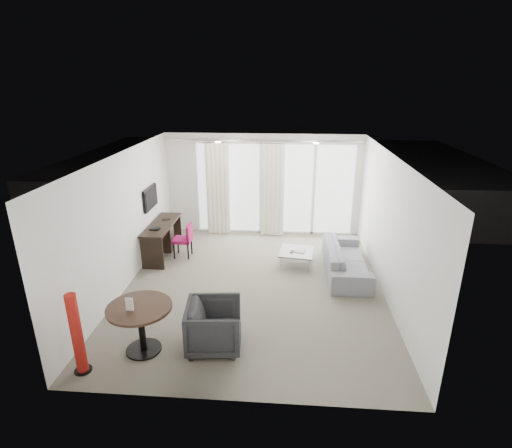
# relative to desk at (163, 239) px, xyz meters

# --- Properties ---
(floor) EXTENTS (5.00, 6.00, 0.00)m
(floor) POSITION_rel_desk_xyz_m (2.23, -1.35, -0.38)
(floor) COLOR #6D6758
(floor) RESTS_ON ground
(ceiling) EXTENTS (5.00, 6.00, 0.00)m
(ceiling) POSITION_rel_desk_xyz_m (2.23, -1.35, 2.22)
(ceiling) COLOR white
(ceiling) RESTS_ON ground
(wall_left) EXTENTS (0.00, 6.00, 2.60)m
(wall_left) POSITION_rel_desk_xyz_m (-0.27, -1.35, 0.92)
(wall_left) COLOR silver
(wall_left) RESTS_ON ground
(wall_right) EXTENTS (0.00, 6.00, 2.60)m
(wall_right) POSITION_rel_desk_xyz_m (4.73, -1.35, 0.92)
(wall_right) COLOR silver
(wall_right) RESTS_ON ground
(wall_front) EXTENTS (5.00, 0.00, 2.60)m
(wall_front) POSITION_rel_desk_xyz_m (2.23, -4.35, 0.92)
(wall_front) COLOR silver
(wall_front) RESTS_ON ground
(window_panel) EXTENTS (4.00, 0.02, 2.38)m
(window_panel) POSITION_rel_desk_xyz_m (2.53, 1.63, 0.82)
(window_panel) COLOR white
(window_panel) RESTS_ON ground
(window_frame) EXTENTS (4.10, 0.06, 2.44)m
(window_frame) POSITION_rel_desk_xyz_m (2.53, 1.62, 0.82)
(window_frame) COLOR white
(window_frame) RESTS_ON ground
(curtain_left) EXTENTS (0.60, 0.20, 2.38)m
(curtain_left) POSITION_rel_desk_xyz_m (1.08, 1.47, 0.82)
(curtain_left) COLOR silver
(curtain_left) RESTS_ON ground
(curtain_right) EXTENTS (0.60, 0.20, 2.38)m
(curtain_right) POSITION_rel_desk_xyz_m (2.48, 1.47, 0.82)
(curtain_right) COLOR silver
(curtain_right) RESTS_ON ground
(curtain_track) EXTENTS (4.80, 0.04, 0.04)m
(curtain_track) POSITION_rel_desk_xyz_m (2.23, 1.47, 2.07)
(curtain_track) COLOR #B2B2B7
(curtain_track) RESTS_ON ceiling
(downlight_a) EXTENTS (0.12, 0.12, 0.02)m
(downlight_a) POSITION_rel_desk_xyz_m (1.33, 0.25, 2.21)
(downlight_a) COLOR #FFE0B2
(downlight_a) RESTS_ON ceiling
(downlight_b) EXTENTS (0.12, 0.12, 0.02)m
(downlight_b) POSITION_rel_desk_xyz_m (3.43, 0.25, 2.21)
(downlight_b) COLOR #FFE0B2
(downlight_b) RESTS_ON ceiling
(desk) EXTENTS (0.51, 1.62, 0.76)m
(desk) POSITION_rel_desk_xyz_m (0.00, 0.00, 0.00)
(desk) COLOR black
(desk) RESTS_ON floor
(tv) EXTENTS (0.05, 0.80, 0.50)m
(tv) POSITION_rel_desk_xyz_m (-0.23, 0.10, 0.97)
(tv) COLOR black
(tv) RESTS_ON wall_left
(desk_chair) EXTENTS (0.44, 0.41, 0.79)m
(desk_chair) POSITION_rel_desk_xyz_m (0.48, -0.05, 0.02)
(desk_chair) COLOR #94104B
(desk_chair) RESTS_ON floor
(round_table) EXTENTS (1.15, 1.15, 0.76)m
(round_table) POSITION_rel_desk_xyz_m (0.72, -3.45, 0.00)
(round_table) COLOR #352116
(round_table) RESTS_ON floor
(menu_card) EXTENTS (0.11, 0.02, 0.20)m
(menu_card) POSITION_rel_desk_xyz_m (0.63, -3.56, 0.34)
(menu_card) COLOR white
(menu_card) RESTS_ON round_table
(red_lamp) EXTENTS (0.32, 0.32, 1.23)m
(red_lamp) POSITION_rel_desk_xyz_m (0.02, -3.96, 0.23)
(red_lamp) COLOR #A51A13
(red_lamp) RESTS_ON floor
(tub_armchair) EXTENTS (0.90, 0.88, 0.75)m
(tub_armchair) POSITION_rel_desk_xyz_m (1.79, -3.28, -0.01)
(tub_armchair) COLOR #27272A
(tub_armchair) RESTS_ON floor
(coffee_table) EXTENTS (0.81, 0.81, 0.32)m
(coffee_table) POSITION_rel_desk_xyz_m (3.08, -0.30, -0.22)
(coffee_table) COLOR gray
(coffee_table) RESTS_ON floor
(remote) EXTENTS (0.11, 0.17, 0.02)m
(remote) POSITION_rel_desk_xyz_m (2.98, -0.36, -0.02)
(remote) COLOR black
(remote) RESTS_ON coffee_table
(magazine) EXTENTS (0.31, 0.36, 0.02)m
(magazine) POSITION_rel_desk_xyz_m (3.16, -0.27, -0.02)
(magazine) COLOR gray
(magazine) RESTS_ON coffee_table
(sofa) EXTENTS (0.82, 2.10, 0.61)m
(sofa) POSITION_rel_desk_xyz_m (4.11, -0.60, -0.07)
(sofa) COLOR gray
(sofa) RESTS_ON floor
(terrace_slab) EXTENTS (5.60, 3.00, 0.12)m
(terrace_slab) POSITION_rel_desk_xyz_m (2.53, 3.15, -0.44)
(terrace_slab) COLOR #4D4D50
(terrace_slab) RESTS_ON ground
(rattan_chair_a) EXTENTS (0.59, 0.59, 0.78)m
(rattan_chair_a) POSITION_rel_desk_xyz_m (2.63, 2.96, 0.01)
(rattan_chair_a) COLOR brown
(rattan_chair_a) RESTS_ON terrace_slab
(rattan_chair_b) EXTENTS (0.74, 0.74, 0.82)m
(rattan_chair_b) POSITION_rel_desk_xyz_m (3.98, 3.55, 0.03)
(rattan_chair_b) COLOR brown
(rattan_chair_b) RESTS_ON terrace_slab
(rattan_table) EXTENTS (0.51, 0.51, 0.51)m
(rattan_table) POSITION_rel_desk_xyz_m (3.21, 2.63, -0.13)
(rattan_table) COLOR brown
(rattan_table) RESTS_ON terrace_slab
(balustrade) EXTENTS (5.50, 0.06, 1.05)m
(balustrade) POSITION_rel_desk_xyz_m (2.53, 4.60, 0.12)
(balustrade) COLOR #B2B2B7
(balustrade) RESTS_ON terrace_slab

